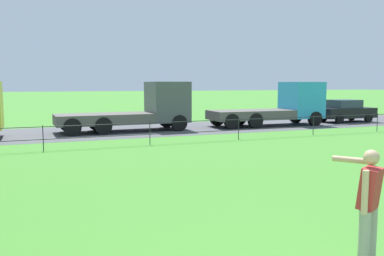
# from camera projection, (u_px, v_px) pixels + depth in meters

# --- Properties ---
(street_strip) EXTENTS (80.00, 6.81, 0.01)m
(street_strip) POSITION_uv_depth(u_px,v_px,m) (82.00, 133.00, 22.03)
(street_strip) COLOR #4C4C51
(street_strip) RESTS_ON ground
(park_fence) EXTENTS (39.21, 0.04, 1.00)m
(park_fence) POSITION_uv_depth(u_px,v_px,m) (99.00, 131.00, 16.80)
(park_fence) COLOR #232328
(park_fence) RESTS_ON ground
(person_thrower) EXTENTS (0.47, 0.87, 1.69)m
(person_thrower) POSITION_uv_depth(u_px,v_px,m) (368.00, 203.00, 5.83)
(person_thrower) COLOR gray
(person_thrower) RESTS_ON ground
(flatbed_truck_right) EXTENTS (7.34, 2.53, 2.75)m
(flatbed_truck_right) POSITION_uv_depth(u_px,v_px,m) (143.00, 109.00, 22.99)
(flatbed_truck_right) COLOR #4C4C51
(flatbed_truck_right) RESTS_ON ground
(flatbed_truck_center) EXTENTS (7.38, 2.67, 2.75)m
(flatbed_truck_center) POSITION_uv_depth(u_px,v_px,m) (281.00, 106.00, 25.91)
(flatbed_truck_center) COLOR #2D99D1
(flatbed_truck_center) RESTS_ON ground
(car_black_left) EXTENTS (4.03, 1.87, 1.54)m
(car_black_left) POSITION_uv_depth(u_px,v_px,m) (346.00, 111.00, 28.21)
(car_black_left) COLOR black
(car_black_left) RESTS_ON ground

